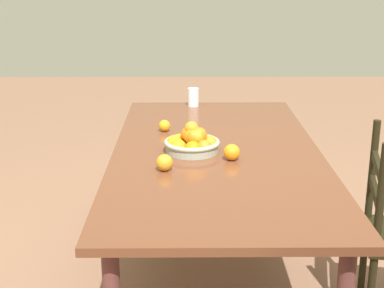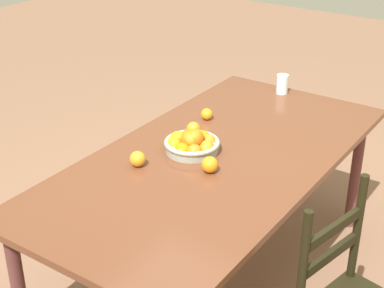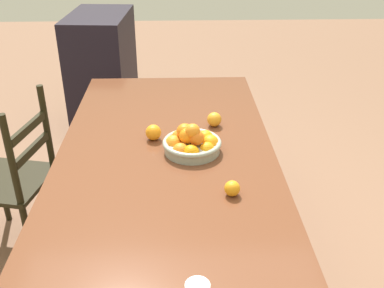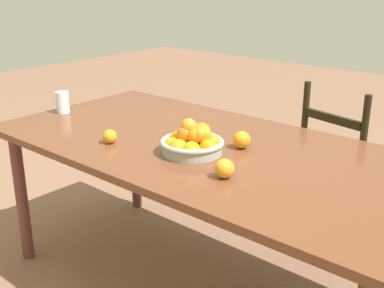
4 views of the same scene
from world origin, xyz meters
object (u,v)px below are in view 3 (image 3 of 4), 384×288
(dining_table, at_px, (166,167))
(fruit_bowl, at_px, (191,142))
(cabinet, at_px, (103,74))
(orange_loose_1, at_px, (232,188))
(chair_near_window, at_px, (14,181))
(orange_loose_2, at_px, (214,119))
(orange_loose_0, at_px, (153,132))

(dining_table, distance_m, fruit_bowl, 0.17)
(cabinet, relative_size, orange_loose_1, 15.88)
(dining_table, height_order, fruit_bowl, fruit_bowl)
(dining_table, bearing_deg, orange_loose_1, -141.42)
(orange_loose_1, bearing_deg, chair_near_window, 60.43)
(dining_table, height_order, orange_loose_2, orange_loose_2)
(cabinet, distance_m, orange_loose_0, 1.82)
(orange_loose_2, bearing_deg, cabinet, 27.77)
(dining_table, bearing_deg, orange_loose_2, -40.28)
(orange_loose_2, bearing_deg, fruit_bowl, 154.29)
(dining_table, height_order, chair_near_window, chair_near_window)
(fruit_bowl, relative_size, orange_loose_2, 3.68)
(cabinet, relative_size, orange_loose_2, 13.50)
(orange_loose_2, bearing_deg, chair_near_window, 89.48)
(cabinet, height_order, orange_loose_2, cabinet)
(orange_loose_1, bearing_deg, orange_loose_2, 2.12)
(fruit_bowl, xyz_separation_m, orange_loose_2, (0.27, -0.13, -0.01))
(orange_loose_0, bearing_deg, orange_loose_1, -145.65)
(orange_loose_2, bearing_deg, orange_loose_1, -177.88)
(cabinet, relative_size, fruit_bowl, 3.67)
(orange_loose_1, bearing_deg, orange_loose_0, 34.35)
(fruit_bowl, xyz_separation_m, orange_loose_0, (0.12, 0.19, -0.01))
(chair_near_window, height_order, orange_loose_0, chair_near_window)
(chair_near_window, xyz_separation_m, fruit_bowl, (-0.28, -0.99, 0.38))
(orange_loose_0, distance_m, orange_loose_2, 0.34)
(orange_loose_0, xyz_separation_m, orange_loose_1, (-0.49, -0.34, -0.01))
(cabinet, bearing_deg, fruit_bowl, -154.91)
(cabinet, height_order, orange_loose_1, cabinet)
(dining_table, relative_size, fruit_bowl, 7.44)
(orange_loose_0, bearing_deg, orange_loose_2, -65.60)
(dining_table, distance_m, orange_loose_1, 0.45)
(dining_table, xyz_separation_m, orange_loose_1, (-0.34, -0.27, 0.10))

